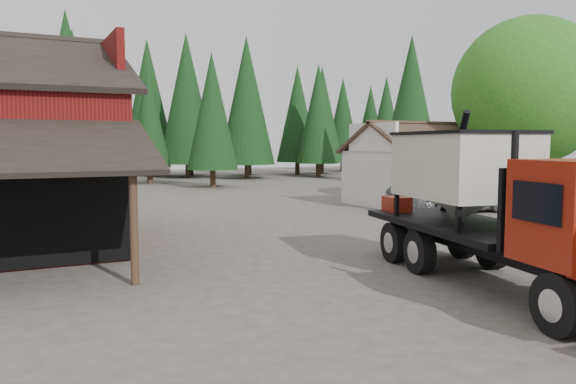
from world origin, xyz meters
name	(u,v)px	position (x,y,z in m)	size (l,w,h in m)	color
ground	(375,279)	(0.00, 0.00, 0.00)	(120.00, 120.00, 0.00)	#4D433C
farmhouse	(431,175)	(13.00, 13.00, 1.67)	(8.60, 6.42, 4.65)	silver
deciduous_tree	(528,97)	(17.01, 9.97, 5.91)	(8.00, 8.00, 10.20)	#382619
conifer_backdrop	(108,180)	(0.00, 42.00, 0.00)	(76.00, 16.00, 16.00)	black
near_pine_b	(212,111)	(6.00, 30.00, 5.89)	(3.96, 3.96, 10.40)	#382619
near_pine_c	(411,101)	(22.00, 26.00, 6.89)	(4.84, 4.84, 12.40)	#382619
near_pine_d	(68,90)	(-4.00, 34.00, 7.39)	(5.28, 5.28, 13.40)	#382619
feed_truck	(502,203)	(2.10, -2.10, 2.03)	(4.37, 9.93, 4.34)	black
silver_car	(452,194)	(11.74, 9.89, 0.90)	(2.97, 6.44, 1.79)	#AAABB2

